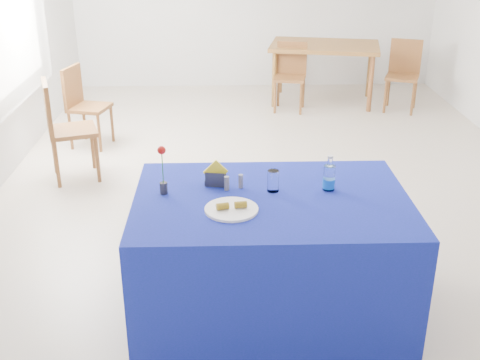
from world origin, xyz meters
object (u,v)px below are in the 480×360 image
blue_table (270,254)px  oak_table (325,50)px  chair_win_a (62,124)px  chair_win_b (82,101)px  chair_bg_right (403,70)px  chair_bg_left (291,71)px  water_bottle (329,178)px  plate (231,209)px

blue_table → oak_table: bearing=77.0°
blue_table → chair_win_a: size_ratio=1.72×
blue_table → chair_win_b: chair_win_b is taller
oak_table → chair_win_b: chair_win_b is taller
oak_table → chair_bg_right: size_ratio=1.75×
chair_bg_right → chair_win_b: chair_bg_right is taller
blue_table → chair_bg_left: (0.58, 4.23, 0.10)m
oak_table → chair_win_a: 3.72m
water_bottle → chair_win_a: 2.87m
blue_table → chair_bg_right: bearing=64.6°
chair_bg_right → chair_win_b: size_ratio=1.02×
oak_table → chair_win_a: bearing=-138.3°
blue_table → oak_table: 4.67m
water_bottle → chair_bg_left: 4.15m
oak_table → chair_win_a: chair_win_a is taller
chair_bg_right → chair_win_a: chair_win_a is taller
plate → water_bottle: 0.64m
water_bottle → chair_win_b: water_bottle is taller
water_bottle → chair_bg_left: size_ratio=0.26×
blue_table → chair_bg_right: chair_bg_right is taller
chair_win_a → chair_win_b: bearing=-17.2°
water_bottle → chair_bg_right: (1.64, 4.08, -0.33)m
water_bottle → chair_win_a: bearing=136.5°
oak_table → chair_bg_left: (-0.46, -0.31, -0.20)m
plate → chair_win_b: 3.50m
water_bottle → chair_win_a: water_bottle is taller
plate → blue_table: (0.24, 0.16, -0.39)m
chair_bg_left → chair_win_a: chair_win_a is taller
blue_table → chair_win_a: bearing=129.8°
chair_bg_right → chair_win_b: bearing=-140.6°
chair_bg_right → plate: bearing=-95.5°
oak_table → chair_bg_right: chair_bg_right is taller
chair_bg_left → chair_win_b: 2.64m
water_bottle → oak_table: water_bottle is taller
chair_win_a → oak_table: bearing=-66.3°
blue_table → water_bottle: bearing=16.3°
chair_bg_left → chair_bg_right: bearing=10.4°
chair_bg_left → plate: bearing=-88.1°
water_bottle → chair_bg_left: bearing=86.7°
blue_table → chair_win_a: chair_win_a is taller
blue_table → chair_bg_right: 4.63m
plate → chair_bg_right: size_ratio=0.35×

